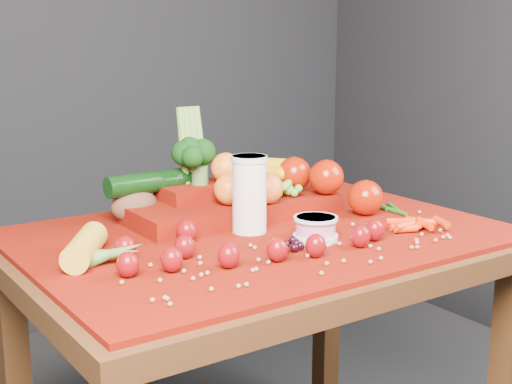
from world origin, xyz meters
TOP-DOWN VIEW (x-y plane):
  - table at (0.00, 0.00)m, footprint 1.10×0.80m
  - red_cloth at (0.00, 0.00)m, footprint 1.05×0.75m
  - milk_glass at (-0.02, 0.01)m, footprint 0.08×0.08m
  - yogurt_bowl at (0.06, -0.13)m, footprint 0.10×0.10m
  - strawberry_scatter at (-0.15, -0.14)m, footprint 0.58×0.28m
  - dark_grape_cluster at (-0.04, -0.16)m, footprint 0.06×0.05m
  - soybean_scatter at (0.00, -0.20)m, footprint 0.84×0.24m
  - corn_ear at (-0.39, -0.01)m, footprint 0.25×0.27m
  - potato at (-0.20, 0.24)m, footprint 0.12×0.08m
  - baby_carrot_pile at (0.30, -0.20)m, footprint 0.18×0.18m
  - green_bean_pile at (0.39, -0.01)m, footprint 0.14×0.12m
  - produce_mound at (0.05, 0.15)m, footprint 0.61×0.37m

SIDE VIEW (x-z plane):
  - table at x=0.00m, z-range 0.28..1.03m
  - red_cloth at x=0.00m, z-range 0.75..0.76m
  - soybean_scatter at x=0.00m, z-range 0.76..0.77m
  - green_bean_pile at x=0.39m, z-range 0.76..0.77m
  - dark_grape_cluster at x=-0.04m, z-range 0.76..0.79m
  - baby_carrot_pile at x=0.30m, z-range 0.76..0.79m
  - corn_ear at x=-0.39m, z-range 0.76..0.81m
  - strawberry_scatter at x=-0.15m, z-range 0.76..0.82m
  - yogurt_bowl at x=0.06m, z-range 0.76..0.82m
  - potato at x=-0.20m, z-range 0.76..0.84m
  - produce_mound at x=0.05m, z-range 0.69..0.96m
  - milk_glass at x=-0.02m, z-range 0.77..0.94m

